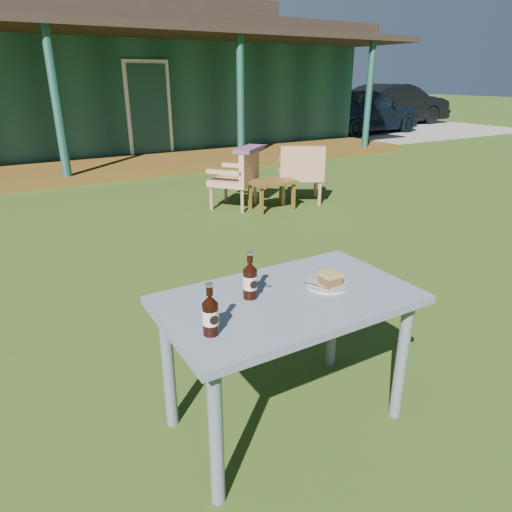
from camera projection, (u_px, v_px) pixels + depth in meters
ground at (175, 299)px, 3.69m from camera, size 80.00×80.00×0.00m
pavilion at (24, 80)px, 10.62m from camera, size 15.80×8.30×3.45m
gravel_strip at (376, 130)px, 15.45m from camera, size 9.00×6.00×0.02m
car_near at (362, 110)px, 14.11m from camera, size 4.40×2.20×1.44m
car_far at (395, 104)px, 16.89m from camera, size 4.40×1.62×1.44m
cafe_table at (288, 315)px, 2.18m from camera, size 1.20×0.70×0.72m
plate at (327, 284)px, 2.24m from camera, size 0.20×0.20×0.01m
cake_slice at (330, 278)px, 2.22m from camera, size 0.09×0.09×0.06m
fork at (317, 287)px, 2.20m from camera, size 0.06×0.14×0.00m
cola_bottle_near at (250, 280)px, 2.09m from camera, size 0.07×0.07×0.23m
cola_bottle_far at (210, 314)px, 1.79m from camera, size 0.07×0.07×0.22m
bottle_cap at (269, 287)px, 2.22m from camera, size 0.03×0.03×0.01m
armchair_left at (239, 176)px, 6.13m from camera, size 0.78×0.78×0.77m
armchair_right at (301, 170)px, 6.37m from camera, size 0.80×0.79×0.81m
floral_throw at (249, 149)px, 5.95m from camera, size 0.60×0.55×0.05m
side_table at (272, 185)px, 6.05m from camera, size 0.60×0.40×0.40m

